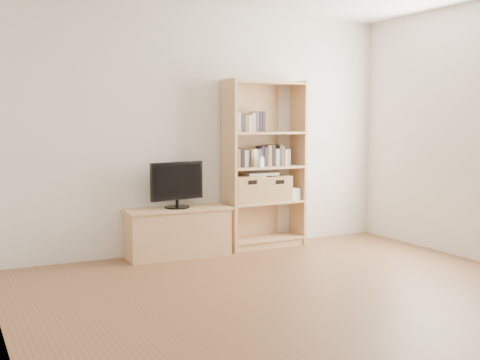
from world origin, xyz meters
TOP-DOWN VIEW (x-y plane):
  - floor at (0.00, 0.00)m, footprint 4.50×5.00m
  - back_wall at (0.00, 2.50)m, footprint 4.50×0.02m
  - left_wall at (-2.25, 0.00)m, footprint 0.02×5.00m
  - tv_stand at (-0.39, 2.30)m, footprint 1.07×0.42m
  - bookshelf at (0.67, 2.33)m, footprint 0.94×0.37m
  - television at (-0.39, 2.30)m, footprint 0.61×0.17m
  - books_row_mid at (0.67, 2.36)m, footprint 0.78×0.18m
  - books_row_upper at (0.46, 2.35)m, footprint 0.40×0.15m
  - baby_monitor at (0.57, 2.23)m, footprint 0.06×0.05m
  - basket_left at (0.42, 2.32)m, footprint 0.38×0.32m
  - basket_right at (0.78, 2.33)m, footprint 0.35×0.29m
  - laptop at (0.60, 2.32)m, footprint 0.38×0.28m
  - magazine_stack at (0.99, 2.34)m, footprint 0.20×0.27m

SIDE VIEW (x-z plane):
  - floor at x=0.00m, z-range -0.01..0.01m
  - tv_stand at x=-0.39m, z-range 0.00..0.49m
  - magazine_stack at x=0.99m, z-range 0.52..0.63m
  - basket_right at x=0.78m, z-range 0.52..0.80m
  - basket_left at x=0.42m, z-range 0.52..0.81m
  - television at x=-0.39m, z-range 0.51..0.99m
  - laptop at x=0.60m, z-range 0.81..0.84m
  - bookshelf at x=0.67m, z-range 0.00..1.86m
  - baby_monitor at x=0.57m, z-range 0.91..1.01m
  - books_row_mid at x=0.67m, z-range 0.91..1.12m
  - back_wall at x=0.00m, z-range 0.00..2.60m
  - left_wall at x=-2.25m, z-range 0.00..2.60m
  - books_row_upper at x=0.46m, z-range 1.29..1.50m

